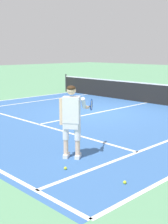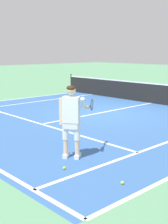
{
  "view_description": "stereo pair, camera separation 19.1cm",
  "coord_description": "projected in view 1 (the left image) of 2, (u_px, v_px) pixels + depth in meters",
  "views": [
    {
      "loc": [
        8.42,
        -8.95,
        2.48
      ],
      "look_at": [
        3.29,
        -3.93,
        1.05
      ],
      "focal_mm": 49.53,
      "sensor_mm": 36.0,
      "label": 1
    },
    {
      "loc": [
        8.56,
        -8.81,
        2.48
      ],
      "look_at": [
        3.29,
        -3.93,
        1.05
      ],
      "focal_mm": 49.53,
      "sensor_mm": 36.0,
      "label": 2
    }
  ],
  "objects": [
    {
      "name": "tennis_player",
      "position": [
        72.0,
        117.0,
        7.08
      ],
      "size": [
        0.6,
        1.21,
        1.71
      ],
      "color": "white",
      "rests_on": "ground"
    },
    {
      "name": "tennis_ball_near_feet",
      "position": [
        125.0,
        182.0,
        5.84
      ],
      "size": [
        0.07,
        0.07,
        0.07
      ],
      "primitive_type": "sphere",
      "color": "#CCE02D",
      "rests_on": "ground"
    },
    {
      "name": "line_singles_left",
      "position": [
        16.0,
        104.0,
        14.58
      ],
      "size": [
        0.1,
        9.47,
        0.01
      ],
      "primitive_type": "cube",
      "color": "white",
      "rests_on": "ground"
    },
    {
      "name": "tennis_ball_by_baseline",
      "position": [
        65.0,
        168.0,
        6.54
      ],
      "size": [
        0.07,
        0.07,
        0.07
      ],
      "primitive_type": "sphere",
      "color": "#CCE02D",
      "rests_on": "ground"
    },
    {
      "name": "ground_plane",
      "position": [
        97.0,
        113.0,
        12.53
      ],
      "size": [
        80.0,
        80.0,
        0.0
      ],
      "primitive_type": "plane",
      "color": "#609E70"
    },
    {
      "name": "line_doubles_left",
      "position": [
        1.0,
        101.0,
        15.55
      ],
      "size": [
        0.1,
        9.47,
        0.01
      ],
      "primitive_type": "cube",
      "color": "white",
      "rests_on": "ground"
    },
    {
      "name": "court_inner_surface",
      "position": [
        75.0,
        117.0,
        11.7
      ],
      "size": [
        10.98,
        9.87,
        0.0
      ],
      "primitive_type": "cube",
      "color": "#3866A8",
      "rests_on": "ground"
    },
    {
      "name": "line_centre_service",
      "position": [
        102.0,
        112.0,
        12.75
      ],
      "size": [
        0.1,
        6.4,
        0.01
      ],
      "primitive_type": "cube",
      "color": "white",
      "rests_on": "ground"
    },
    {
      "name": "tennis_net",
      "position": [
        147.0,
        93.0,
        14.84
      ],
      "size": [
        11.96,
        0.08,
        1.07
      ],
      "color": "#333338",
      "rests_on": "ground"
    },
    {
      "name": "line_service",
      "position": [
        39.0,
        124.0,
        10.55
      ],
      "size": [
        8.23,
        0.1,
        0.01
      ],
      "primitive_type": "cube",
      "color": "white",
      "rests_on": "ground"
    }
  ]
}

